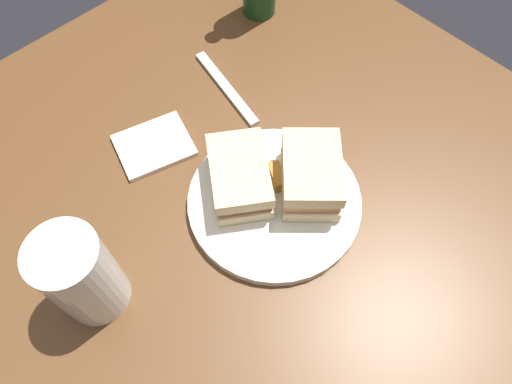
{
  "coord_description": "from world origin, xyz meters",
  "views": [
    {
      "loc": [
        -0.21,
        -0.25,
        1.38
      ],
      "look_at": [
        0.02,
        -0.02,
        0.81
      ],
      "focal_mm": 33.13,
      "sensor_mm": 36.0,
      "label": 1
    }
  ],
  "objects_px": {
    "sandwich_half_right": "(239,177)",
    "napkin": "(154,145)",
    "sandwich_half_left": "(311,175)",
    "plate": "(274,201)",
    "pint_glass": "(84,279)",
    "fork": "(226,88)"
  },
  "relations": [
    {
      "from": "pint_glass",
      "to": "plate",
      "type": "bearing_deg",
      "value": -13.5
    },
    {
      "from": "sandwich_half_right",
      "to": "pint_glass",
      "type": "relative_size",
      "value": 0.98
    },
    {
      "from": "sandwich_half_left",
      "to": "pint_glass",
      "type": "distance_m",
      "value": 0.32
    },
    {
      "from": "sandwich_half_left",
      "to": "fork",
      "type": "bearing_deg",
      "value": 78.7
    },
    {
      "from": "pint_glass",
      "to": "fork",
      "type": "xyz_separation_m",
      "value": [
        0.35,
        0.15,
        -0.06
      ]
    },
    {
      "from": "pint_glass",
      "to": "sandwich_half_right",
      "type": "bearing_deg",
      "value": -3.29
    },
    {
      "from": "plate",
      "to": "sandwich_half_left",
      "type": "distance_m",
      "value": 0.07
    },
    {
      "from": "sandwich_half_left",
      "to": "napkin",
      "type": "distance_m",
      "value": 0.25
    },
    {
      "from": "sandwich_half_left",
      "to": "sandwich_half_right",
      "type": "bearing_deg",
      "value": 136.1
    },
    {
      "from": "plate",
      "to": "sandwich_half_left",
      "type": "height_order",
      "value": "sandwich_half_left"
    },
    {
      "from": "fork",
      "to": "sandwich_half_right",
      "type": "bearing_deg",
      "value": 155.37
    },
    {
      "from": "sandwich_half_right",
      "to": "napkin",
      "type": "distance_m",
      "value": 0.16
    },
    {
      "from": "napkin",
      "to": "plate",
      "type": "bearing_deg",
      "value": -72.32
    },
    {
      "from": "sandwich_half_left",
      "to": "plate",
      "type": "bearing_deg",
      "value": 158.23
    },
    {
      "from": "fork",
      "to": "sandwich_half_left",
      "type": "bearing_deg",
      "value": -179.99
    },
    {
      "from": "napkin",
      "to": "sandwich_half_left",
      "type": "bearing_deg",
      "value": -62.72
    },
    {
      "from": "pint_glass",
      "to": "fork",
      "type": "distance_m",
      "value": 0.39
    },
    {
      "from": "sandwich_half_right",
      "to": "napkin",
      "type": "relative_size",
      "value": 1.29
    },
    {
      "from": "sandwich_half_left",
      "to": "pint_glass",
      "type": "bearing_deg",
      "value": 165.13
    },
    {
      "from": "napkin",
      "to": "fork",
      "type": "distance_m",
      "value": 0.16
    },
    {
      "from": "sandwich_half_right",
      "to": "napkin",
      "type": "height_order",
      "value": "sandwich_half_right"
    },
    {
      "from": "sandwich_half_left",
      "to": "napkin",
      "type": "xyz_separation_m",
      "value": [
        -0.11,
        0.22,
        -0.04
      ]
    }
  ]
}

